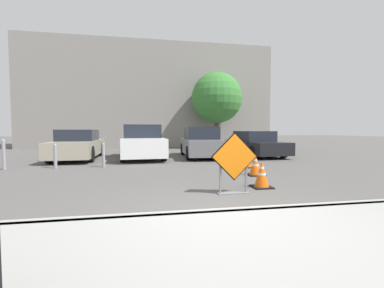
{
  "coord_description": "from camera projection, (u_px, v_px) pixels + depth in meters",
  "views": [
    {
      "loc": [
        -1.09,
        -3.7,
        1.35
      ],
      "look_at": [
        1.25,
        9.3,
        0.64
      ],
      "focal_mm": 24.0,
      "sensor_mm": 36.0,
      "label": 1
    }
  ],
  "objects": [
    {
      "name": "parked_car_nearest",
      "position": [
        78.0,
        145.0,
        12.0
      ],
      "size": [
        1.92,
        4.61,
        1.38
      ],
      "rotation": [
        0.0,
        0.0,
        3.17
      ],
      "color": "#A39984",
      "rests_on": "ground_plane"
    },
    {
      "name": "street_tree_behind_lot",
      "position": [
        217.0,
        98.0,
        19.0
      ],
      "size": [
        3.75,
        3.75,
        5.62
      ],
      "color": "#513823",
      "rests_on": "ground_plane"
    },
    {
      "name": "bollard_third",
      "position": [
        4.0,
        154.0,
        8.77
      ],
      "size": [
        0.12,
        0.12,
        1.05
      ],
      "color": "gray",
      "rests_on": "ground_plane"
    },
    {
      "name": "bollard_second",
      "position": [
        55.0,
        155.0,
        9.06
      ],
      "size": [
        0.12,
        0.12,
        0.87
      ],
      "color": "gray",
      "rests_on": "ground_plane"
    },
    {
      "name": "road_closed_sign",
      "position": [
        234.0,
        162.0,
        5.41
      ],
      "size": [
        1.02,
        0.2,
        1.3
      ],
      "color": "black",
      "rests_on": "ground_plane"
    },
    {
      "name": "ground_plane",
      "position": [
        167.0,
        155.0,
        13.72
      ],
      "size": [
        96.0,
        96.0,
        0.0
      ],
      "primitive_type": "plane",
      "color": "#565451"
    },
    {
      "name": "curb_lip",
      "position": [
        219.0,
        215.0,
        3.89
      ],
      "size": [
        26.3,
        0.2,
        0.14
      ],
      "color": "#999993",
      "rests_on": "ground_plane"
    },
    {
      "name": "parked_car_third",
      "position": [
        201.0,
        143.0,
        12.97
      ],
      "size": [
        1.95,
        4.28,
        1.52
      ],
      "rotation": [
        0.0,
        0.0,
        3.1
      ],
      "color": "slate",
      "rests_on": "ground_plane"
    },
    {
      "name": "bollard_nearest",
      "position": [
        103.0,
        154.0,
        9.35
      ],
      "size": [
        0.12,
        0.12,
        0.89
      ],
      "color": "gray",
      "rests_on": "ground_plane"
    },
    {
      "name": "traffic_cone_second",
      "position": [
        255.0,
        165.0,
        7.68
      ],
      "size": [
        0.48,
        0.48,
        0.61
      ],
      "color": "black",
      "rests_on": "ground_plane"
    },
    {
      "name": "traffic_cone_fourth",
      "position": [
        242.0,
        155.0,
        10.88
      ],
      "size": [
        0.5,
        0.5,
        0.65
      ],
      "color": "black",
      "rests_on": "ground_plane"
    },
    {
      "name": "traffic_cone_third",
      "position": [
        247.0,
        159.0,
        9.25
      ],
      "size": [
        0.43,
        0.43,
        0.63
      ],
      "color": "black",
      "rests_on": "ground_plane"
    },
    {
      "name": "sidewalk_strip",
      "position": [
        269.0,
        272.0,
        2.32
      ],
      "size": [
        26.3,
        3.2,
        0.14
      ],
      "color": "#999993",
      "rests_on": "ground_plane"
    },
    {
      "name": "parked_car_second",
      "position": [
        142.0,
        143.0,
        12.31
      ],
      "size": [
        2.17,
        4.53,
        1.61
      ],
      "rotation": [
        0.0,
        0.0,
        3.21
      ],
      "color": "white",
      "rests_on": "ground_plane"
    },
    {
      "name": "traffic_cone_nearest",
      "position": [
        262.0,
        174.0,
        6.04
      ],
      "size": [
        0.46,
        0.46,
        0.64
      ],
      "color": "black",
      "rests_on": "ground_plane"
    },
    {
      "name": "building_facade_backdrop",
      "position": [
        151.0,
        98.0,
        21.91
      ],
      "size": [
        19.39,
        5.0,
        8.2
      ],
      "color": "gray",
      "rests_on": "ground_plane"
    },
    {
      "name": "parked_car_fourth",
      "position": [
        255.0,
        144.0,
        13.65
      ],
      "size": [
        1.99,
        4.55,
        1.3
      ],
      "rotation": [
        0.0,
        0.0,
        3.2
      ],
      "color": "black",
      "rests_on": "ground_plane"
    }
  ]
}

